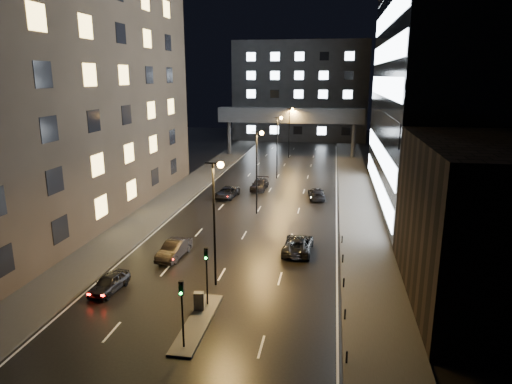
# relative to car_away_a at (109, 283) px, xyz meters

# --- Properties ---
(ground) EXTENTS (160.00, 160.00, 0.00)m
(ground) POSITION_rel_car_away_a_xyz_m (7.93, 34.49, -0.71)
(ground) COLOR black
(ground) RESTS_ON ground
(sidewalk_left) EXTENTS (5.00, 110.00, 0.15)m
(sidewalk_left) POSITION_rel_car_away_a_xyz_m (-4.57, 29.49, -0.63)
(sidewalk_left) COLOR #383533
(sidewalk_left) RESTS_ON ground
(sidewalk_right) EXTENTS (5.00, 110.00, 0.15)m
(sidewalk_right) POSITION_rel_car_away_a_xyz_m (20.43, 29.49, -0.63)
(sidewalk_right) COLOR #383533
(sidewalk_right) RESTS_ON ground
(building_left) EXTENTS (15.00, 48.00, 40.00)m
(building_left) POSITION_rel_car_away_a_xyz_m (-14.57, 18.49, 19.29)
(building_left) COLOR #2D2319
(building_left) RESTS_ON ground
(building_right_low) EXTENTS (10.00, 18.00, 12.00)m
(building_right_low) POSITION_rel_car_away_a_xyz_m (27.93, 3.49, 5.29)
(building_right_low) COLOR black
(building_right_low) RESTS_ON ground
(building_right_glass) EXTENTS (20.00, 36.00, 45.00)m
(building_right_glass) POSITION_rel_car_away_a_xyz_m (32.93, 30.49, 21.79)
(building_right_glass) COLOR black
(building_right_glass) RESTS_ON ground
(building_far) EXTENTS (34.00, 14.00, 25.00)m
(building_far) POSITION_rel_car_away_a_xyz_m (7.93, 92.49, 11.79)
(building_far) COLOR #333335
(building_far) RESTS_ON ground
(skybridge) EXTENTS (30.00, 3.00, 10.00)m
(skybridge) POSITION_rel_car_away_a_xyz_m (7.93, 64.49, 7.63)
(skybridge) COLOR #333335
(skybridge) RESTS_ON ground
(median_island) EXTENTS (1.60, 8.00, 0.15)m
(median_island) POSITION_rel_car_away_a_xyz_m (8.23, -3.51, -0.63)
(median_island) COLOR #383533
(median_island) RESTS_ON ground
(traffic_signal_near) EXTENTS (0.28, 0.34, 4.40)m
(traffic_signal_near) POSITION_rel_car_away_a_xyz_m (8.23, -1.01, 2.38)
(traffic_signal_near) COLOR black
(traffic_signal_near) RESTS_ON median_island
(traffic_signal_far) EXTENTS (0.28, 0.34, 4.40)m
(traffic_signal_far) POSITION_rel_car_away_a_xyz_m (8.23, -6.51, 2.38)
(traffic_signal_far) COLOR black
(traffic_signal_far) RESTS_ON median_island
(bollard_row) EXTENTS (0.12, 25.12, 0.90)m
(bollard_row) POSITION_rel_car_away_a_xyz_m (18.13, 0.99, -0.26)
(bollard_row) COLOR black
(bollard_row) RESTS_ON ground
(streetlight_near) EXTENTS (1.45, 0.50, 10.15)m
(streetlight_near) POSITION_rel_car_away_a_xyz_m (8.09, 2.49, 5.79)
(streetlight_near) COLOR black
(streetlight_near) RESTS_ON ground
(streetlight_mid_a) EXTENTS (1.45, 0.50, 10.15)m
(streetlight_mid_a) POSITION_rel_car_away_a_xyz_m (8.09, 22.49, 5.79)
(streetlight_mid_a) COLOR black
(streetlight_mid_a) RESTS_ON ground
(streetlight_mid_b) EXTENTS (1.45, 0.50, 10.15)m
(streetlight_mid_b) POSITION_rel_car_away_a_xyz_m (8.09, 42.49, 5.79)
(streetlight_mid_b) COLOR black
(streetlight_mid_b) RESTS_ON ground
(streetlight_far) EXTENTS (1.45, 0.50, 10.15)m
(streetlight_far) POSITION_rel_car_away_a_xyz_m (8.09, 62.49, 5.79)
(streetlight_far) COLOR black
(streetlight_far) RESTS_ON ground
(car_away_a) EXTENTS (2.15, 4.33, 1.42)m
(car_away_a) POSITION_rel_car_away_a_xyz_m (0.00, 0.00, 0.00)
(car_away_a) COLOR black
(car_away_a) RESTS_ON ground
(car_away_b) EXTENTS (2.20, 5.03, 1.61)m
(car_away_b) POSITION_rel_car_away_a_xyz_m (2.70, 7.41, 0.10)
(car_away_b) COLOR black
(car_away_b) RESTS_ON ground
(car_away_c) EXTENTS (2.98, 5.47, 1.45)m
(car_away_c) POSITION_rel_car_away_a_xyz_m (2.61, 29.19, 0.02)
(car_away_c) COLOR black
(car_away_c) RESTS_ON ground
(car_away_d) EXTENTS (2.32, 5.35, 1.53)m
(car_away_d) POSITION_rel_car_away_a_xyz_m (6.33, 34.57, 0.06)
(car_away_d) COLOR black
(car_away_d) RESTS_ON ground
(car_toward_a) EXTENTS (2.82, 5.78, 1.58)m
(car_toward_a) POSITION_rel_car_away_a_xyz_m (13.94, 10.68, 0.08)
(car_toward_a) COLOR black
(car_toward_a) RESTS_ON ground
(car_toward_b) EXTENTS (2.70, 5.37, 1.49)m
(car_toward_b) POSITION_rel_car_away_a_xyz_m (14.88, 30.67, 0.04)
(car_toward_b) COLOR black
(car_toward_b) RESTS_ON ground
(utility_cabinet) EXTENTS (0.79, 0.62, 1.30)m
(utility_cabinet) POSITION_rel_car_away_a_xyz_m (7.83, -1.83, 0.09)
(utility_cabinet) COLOR #4A4A4C
(utility_cabinet) RESTS_ON median_island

